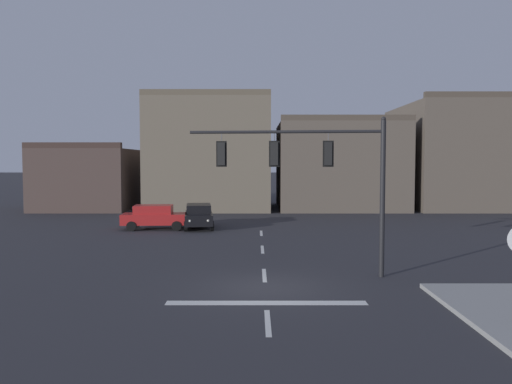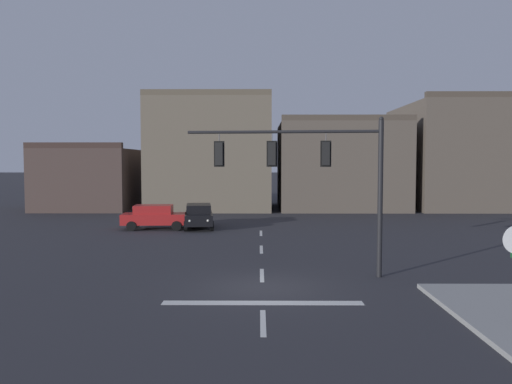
{
  "view_description": "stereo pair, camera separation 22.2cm",
  "coord_description": "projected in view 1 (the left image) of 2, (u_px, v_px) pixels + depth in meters",
  "views": [
    {
      "loc": [
        -0.33,
        -18.09,
        4.48
      ],
      "look_at": [
        -0.25,
        4.96,
        3.13
      ],
      "focal_mm": 36.07,
      "sensor_mm": 36.0,
      "label": 1
    },
    {
      "loc": [
        -0.11,
        -18.09,
        4.48
      ],
      "look_at": [
        -0.25,
        4.96,
        3.13
      ],
      "focal_mm": 36.07,
      "sensor_mm": 36.0,
      "label": 2
    }
  ],
  "objects": [
    {
      "name": "lane_centreline",
      "position": [
        263.0,
        275.0,
        20.32
      ],
      "size": [
        0.16,
        26.4,
        0.01
      ],
      "color": "silver",
      "rests_on": "ground"
    },
    {
      "name": "car_lot_middle",
      "position": [
        197.0,
        216.0,
        34.72
      ],
      "size": [
        2.33,
        4.6,
        1.61
      ],
      "color": "black",
      "rests_on": "ground"
    },
    {
      "name": "stop_bar_paint",
      "position": [
        265.0,
        303.0,
        16.33
      ],
      "size": [
        6.4,
        0.5,
        0.01
      ],
      "primitive_type": "cube",
      "color": "silver",
      "rests_on": "ground"
    },
    {
      "name": "building_row",
      "position": [
        309.0,
        161.0,
        50.24
      ],
      "size": [
        44.64,
        13.92,
        10.72
      ],
      "color": "#473833",
      "rests_on": "ground"
    },
    {
      "name": "car_lot_nearside",
      "position": [
        153.0,
        216.0,
        34.11
      ],
      "size": [
        4.54,
        2.12,
        1.61
      ],
      "color": "#A81E1E",
      "rests_on": "ground"
    },
    {
      "name": "signal_mast_near_side",
      "position": [
        315.0,
        166.0,
        20.06
      ],
      "size": [
        7.62,
        0.93,
        6.22
      ],
      "color": "black",
      "rests_on": "ground"
    },
    {
      "name": "ground_plane",
      "position": [
        264.0,
        288.0,
        18.32
      ],
      "size": [
        400.0,
        400.0,
        0.0
      ],
      "primitive_type": "plane",
      "color": "#2B2B30"
    }
  ]
}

